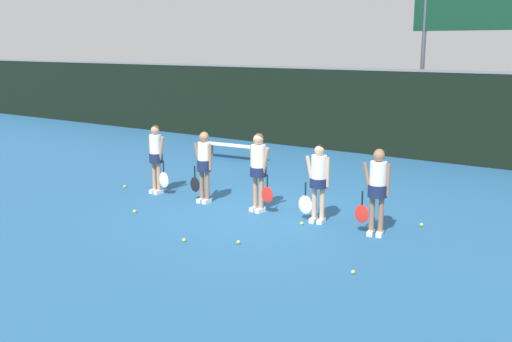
{
  "coord_description": "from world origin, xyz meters",
  "views": [
    {
      "loc": [
        7.22,
        -10.31,
        3.58
      ],
      "look_at": [
        0.03,
        0.01,
        0.91
      ],
      "focal_mm": 42.0,
      "sensor_mm": 36.0,
      "label": 1
    }
  ],
  "objects_px": {
    "tennis_ball_2": "(184,240)",
    "tennis_ball_4": "(135,211)",
    "player_1": "(204,161)",
    "tennis_ball_1": "(302,223)",
    "bench_courtside": "(233,147)",
    "tennis_ball_3": "(353,272)",
    "tennis_ball_5": "(422,225)",
    "tennis_ball_0": "(238,242)",
    "player_3": "(318,177)",
    "tennis_ball_7": "(203,189)",
    "player_2": "(259,165)",
    "scoreboard": "(476,22)",
    "player_4": "(377,185)",
    "tennis_ball_6": "(125,187)",
    "player_0": "(156,154)"
  },
  "relations": [
    {
      "from": "tennis_ball_2",
      "to": "tennis_ball_4",
      "type": "relative_size",
      "value": 0.96
    },
    {
      "from": "player_1",
      "to": "tennis_ball_4",
      "type": "bearing_deg",
      "value": -115.98
    },
    {
      "from": "tennis_ball_1",
      "to": "bench_courtside",
      "type": "bearing_deg",
      "value": 138.03
    },
    {
      "from": "player_1",
      "to": "tennis_ball_3",
      "type": "distance_m",
      "value": 5.26
    },
    {
      "from": "tennis_ball_1",
      "to": "tennis_ball_5",
      "type": "height_order",
      "value": "tennis_ball_5"
    },
    {
      "from": "tennis_ball_0",
      "to": "tennis_ball_3",
      "type": "xyz_separation_m",
      "value": [
        2.37,
        -0.13,
        -0.0
      ]
    },
    {
      "from": "player_3",
      "to": "tennis_ball_2",
      "type": "relative_size",
      "value": 23.72
    },
    {
      "from": "tennis_ball_0",
      "to": "tennis_ball_7",
      "type": "xyz_separation_m",
      "value": [
        -3.19,
        2.82,
        -0.0
      ]
    },
    {
      "from": "tennis_ball_1",
      "to": "tennis_ball_5",
      "type": "xyz_separation_m",
      "value": [
        2.02,
        1.29,
        0.0
      ]
    },
    {
      "from": "tennis_ball_3",
      "to": "tennis_ball_1",
      "type": "bearing_deg",
      "value": 138.2
    },
    {
      "from": "tennis_ball_5",
      "to": "tennis_ball_3",
      "type": "bearing_deg",
      "value": -90.17
    },
    {
      "from": "player_2",
      "to": "tennis_ball_0",
      "type": "distance_m",
      "value": 2.41
    },
    {
      "from": "scoreboard",
      "to": "player_4",
      "type": "relative_size",
      "value": 3.23
    },
    {
      "from": "player_3",
      "to": "tennis_ball_6",
      "type": "height_order",
      "value": "player_3"
    },
    {
      "from": "player_0",
      "to": "player_4",
      "type": "height_order",
      "value": "player_0"
    },
    {
      "from": "player_2",
      "to": "tennis_ball_4",
      "type": "relative_size",
      "value": 24.3
    },
    {
      "from": "scoreboard",
      "to": "tennis_ball_5",
      "type": "height_order",
      "value": "scoreboard"
    },
    {
      "from": "tennis_ball_1",
      "to": "tennis_ball_2",
      "type": "bearing_deg",
      "value": -120.04
    },
    {
      "from": "player_1",
      "to": "tennis_ball_6",
      "type": "bearing_deg",
      "value": 179.05
    },
    {
      "from": "player_1",
      "to": "tennis_ball_2",
      "type": "relative_size",
      "value": 24.13
    },
    {
      "from": "tennis_ball_6",
      "to": "tennis_ball_5",
      "type": "bearing_deg",
      "value": 8.68
    },
    {
      "from": "player_0",
      "to": "player_4",
      "type": "relative_size",
      "value": 1.0
    },
    {
      "from": "player_0",
      "to": "tennis_ball_7",
      "type": "bearing_deg",
      "value": 52.91
    },
    {
      "from": "player_2",
      "to": "player_4",
      "type": "xyz_separation_m",
      "value": [
        2.77,
        -0.08,
        -0.04
      ]
    },
    {
      "from": "scoreboard",
      "to": "player_1",
      "type": "relative_size",
      "value": 3.28
    },
    {
      "from": "player_0",
      "to": "tennis_ball_7",
      "type": "xyz_separation_m",
      "value": [
        0.7,
        0.9,
        -0.94
      ]
    },
    {
      "from": "tennis_ball_1",
      "to": "player_4",
      "type": "bearing_deg",
      "value": 9.19
    },
    {
      "from": "player_0",
      "to": "tennis_ball_2",
      "type": "bearing_deg",
      "value": -37.79
    },
    {
      "from": "bench_courtside",
      "to": "tennis_ball_5",
      "type": "height_order",
      "value": "bench_courtside"
    },
    {
      "from": "player_4",
      "to": "tennis_ball_7",
      "type": "xyz_separation_m",
      "value": [
        -5.03,
        0.91,
        -0.95
      ]
    },
    {
      "from": "player_0",
      "to": "player_4",
      "type": "bearing_deg",
      "value": 0.84
    },
    {
      "from": "tennis_ball_0",
      "to": "tennis_ball_2",
      "type": "bearing_deg",
      "value": -151.68
    },
    {
      "from": "tennis_ball_7",
      "to": "tennis_ball_0",
      "type": "bearing_deg",
      "value": -41.49
    },
    {
      "from": "player_1",
      "to": "tennis_ball_5",
      "type": "distance_m",
      "value": 4.97
    },
    {
      "from": "bench_courtside",
      "to": "player_0",
      "type": "bearing_deg",
      "value": -81.49
    },
    {
      "from": "player_3",
      "to": "tennis_ball_7",
      "type": "distance_m",
      "value": 3.91
    },
    {
      "from": "player_4",
      "to": "tennis_ball_5",
      "type": "distance_m",
      "value": 1.52
    },
    {
      "from": "player_2",
      "to": "tennis_ball_1",
      "type": "relative_size",
      "value": 25.62
    },
    {
      "from": "player_3",
      "to": "tennis_ball_3",
      "type": "bearing_deg",
      "value": -55.79
    },
    {
      "from": "bench_courtside",
      "to": "tennis_ball_0",
      "type": "relative_size",
      "value": 32.8
    },
    {
      "from": "tennis_ball_6",
      "to": "tennis_ball_7",
      "type": "relative_size",
      "value": 1.0
    },
    {
      "from": "tennis_ball_1",
      "to": "tennis_ball_3",
      "type": "distance_m",
      "value": 2.7
    },
    {
      "from": "player_4",
      "to": "tennis_ball_4",
      "type": "distance_m",
      "value": 5.23
    },
    {
      "from": "player_0",
      "to": "tennis_ball_4",
      "type": "distance_m",
      "value": 2.0
    },
    {
      "from": "player_4",
      "to": "tennis_ball_0",
      "type": "relative_size",
      "value": 24.83
    },
    {
      "from": "player_2",
      "to": "player_4",
      "type": "relative_size",
      "value": 1.03
    },
    {
      "from": "tennis_ball_0",
      "to": "tennis_ball_1",
      "type": "relative_size",
      "value": 1.0
    },
    {
      "from": "player_3",
      "to": "tennis_ball_3",
      "type": "distance_m",
      "value": 2.97
    },
    {
      "from": "player_0",
      "to": "scoreboard",
      "type": "bearing_deg",
      "value": 63.82
    },
    {
      "from": "scoreboard",
      "to": "player_1",
      "type": "xyz_separation_m",
      "value": [
        -3.28,
        -9.38,
        -3.28
      ]
    }
  ]
}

